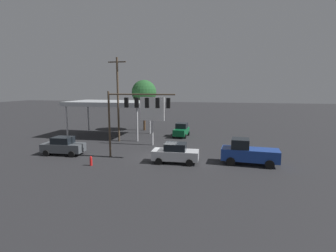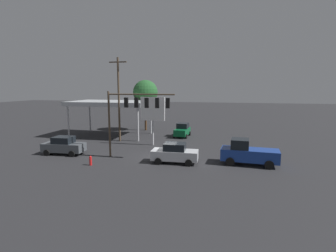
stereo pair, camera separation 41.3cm
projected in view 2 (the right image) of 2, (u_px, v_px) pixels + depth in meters
name	position (u px, v px, depth m)	size (l,w,h in m)	color
ground_plane	(164.00, 157.00, 27.12)	(200.00, 200.00, 0.00)	#262628
traffic_signal_assembly	(136.00, 107.00, 26.07)	(6.97, 0.43, 6.79)	#473828
utility_pole	(119.00, 98.00, 34.42)	(2.40, 0.26, 11.00)	#473828
gas_station_canopy	(111.00, 103.00, 38.62)	(11.66, 7.26, 5.16)	#B2B7BC
price_sign	(153.00, 111.00, 32.28)	(3.05, 0.27, 5.99)	#B7B7BC
pickup_parked	(248.00, 153.00, 24.46)	(5.33, 2.56, 2.40)	navy
sedan_waiting	(175.00, 153.00, 25.01)	(4.47, 2.20, 1.93)	silver
hatchback_crossing	(182.00, 130.00, 38.33)	(2.14, 3.90, 1.97)	#0C592D
sedan_far	(64.00, 146.00, 28.24)	(4.51, 2.28, 1.93)	#474C51
street_tree	(145.00, 93.00, 43.24)	(4.08, 4.08, 8.38)	#4C331E
fire_hydrant	(91.00, 161.00, 24.31)	(0.24, 0.24, 0.88)	red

